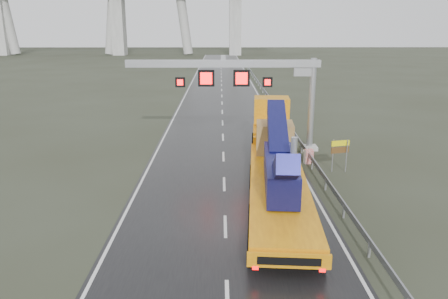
{
  "coord_description": "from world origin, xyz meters",
  "views": [
    {
      "loc": [
        -0.24,
        -15.65,
        9.49
      ],
      "look_at": [
        -0.04,
        6.68,
        3.2
      ],
      "focal_mm": 35.0,
      "sensor_mm": 36.0,
      "label": 1
    }
  ],
  "objects_px": {
    "sign_gantry": "(251,79)",
    "heavy_haul_truck": "(275,149)",
    "exit_sign_pair": "(340,150)",
    "striped_barrier": "(309,156)"
  },
  "relations": [
    {
      "from": "sign_gantry",
      "to": "heavy_haul_truck",
      "type": "bearing_deg",
      "value": -79.76
    },
    {
      "from": "sign_gantry",
      "to": "exit_sign_pair",
      "type": "height_order",
      "value": "sign_gantry"
    },
    {
      "from": "heavy_haul_truck",
      "to": "exit_sign_pair",
      "type": "relative_size",
      "value": 9.46
    },
    {
      "from": "heavy_haul_truck",
      "to": "striped_barrier",
      "type": "height_order",
      "value": "heavy_haul_truck"
    },
    {
      "from": "sign_gantry",
      "to": "exit_sign_pair",
      "type": "distance_m",
      "value": 8.95
    },
    {
      "from": "heavy_haul_truck",
      "to": "exit_sign_pair",
      "type": "height_order",
      "value": "heavy_haul_truck"
    },
    {
      "from": "exit_sign_pair",
      "to": "striped_barrier",
      "type": "bearing_deg",
      "value": 116.81
    },
    {
      "from": "heavy_haul_truck",
      "to": "sign_gantry",
      "type": "bearing_deg",
      "value": 104.64
    },
    {
      "from": "sign_gantry",
      "to": "heavy_haul_truck",
      "type": "relative_size",
      "value": 0.7
    },
    {
      "from": "sign_gantry",
      "to": "exit_sign_pair",
      "type": "bearing_deg",
      "value": -44.58
    }
  ]
}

